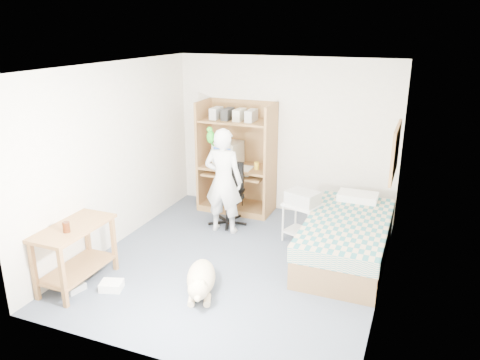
{
  "coord_description": "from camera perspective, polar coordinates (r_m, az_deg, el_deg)",
  "views": [
    {
      "loc": [
        2.08,
        -5.05,
        2.96
      ],
      "look_at": [
        -0.05,
        0.24,
        1.05
      ],
      "focal_mm": 35.0,
      "sensor_mm": 36.0,
      "label": 1
    }
  ],
  "objects": [
    {
      "name": "wall_left",
      "position": [
        6.59,
        -15.06,
        2.82
      ],
      "size": [
        0.02,
        4.0,
        2.5
      ],
      "primitive_type": "cube",
      "color": "silver",
      "rests_on": "floor"
    },
    {
      "name": "printer_cart",
      "position": [
        6.67,
        7.55,
        -4.42
      ],
      "size": [
        0.57,
        0.51,
        0.57
      ],
      "rotation": [
        0.0,
        0.0,
        -0.32
      ],
      "color": "silver",
      "rests_on": "floor"
    },
    {
      "name": "crt_monitor",
      "position": [
        7.67,
        -1.45,
        3.35
      ],
      "size": [
        0.43,
        0.45,
        0.37
      ],
      "rotation": [
        0.0,
        0.0,
        -0.09
      ],
      "color": "beige",
      "rests_on": "computer_hutch"
    },
    {
      "name": "dog",
      "position": [
        5.52,
        -4.8,
        -11.96
      ],
      "size": [
        0.56,
        0.98,
        0.38
      ],
      "rotation": [
        0.0,
        0.0,
        0.39
      ],
      "color": "beige",
      "rests_on": "floor"
    },
    {
      "name": "office_chair",
      "position": [
        7.24,
        -1.4,
        -2.74
      ],
      "size": [
        0.53,
        0.53,
        0.95
      ],
      "rotation": [
        0.0,
        0.0,
        0.04
      ],
      "color": "black",
      "rests_on": "floor"
    },
    {
      "name": "parrot",
      "position": [
        6.72,
        -3.61,
        5.39
      ],
      "size": [
        0.12,
        0.2,
        0.32
      ],
      "rotation": [
        0.0,
        0.0,
        0.04
      ],
      "color": "#158A14",
      "rests_on": "person"
    },
    {
      "name": "person",
      "position": [
        6.81,
        -2.03,
        -0.13
      ],
      "size": [
        0.59,
        0.4,
        1.57
      ],
      "primitive_type": "imported",
      "rotation": [
        0.0,
        0.0,
        3.18
      ],
      "color": "white",
      "rests_on": "floor"
    },
    {
      "name": "drink_glass",
      "position": [
        5.58,
        -20.42,
        -5.4
      ],
      "size": [
        0.08,
        0.08,
        0.12
      ],
      "primitive_type": "cylinder",
      "color": "#421C0A",
      "rests_on": "side_desk"
    },
    {
      "name": "floor_box_a",
      "position": [
        5.8,
        -15.4,
        -12.32
      ],
      "size": [
        0.3,
        0.27,
        0.1
      ],
      "primitive_type": "cube",
      "rotation": [
        0.0,
        0.0,
        0.31
      ],
      "color": "white",
      "rests_on": "floor"
    },
    {
      "name": "wall_right",
      "position": [
        5.34,
        17.77,
        -1.09
      ],
      "size": [
        0.02,
        4.0,
        2.5
      ],
      "primitive_type": "cube",
      "color": "silver",
      "rests_on": "floor"
    },
    {
      "name": "floor",
      "position": [
        6.21,
        -0.38,
        -9.96
      ],
      "size": [
        4.0,
        4.0,
        0.0
      ],
      "primitive_type": "plane",
      "color": "#424C5A",
      "rests_on": "ground"
    },
    {
      "name": "corkboard",
      "position": [
        6.15,
        18.42,
        3.32
      ],
      "size": [
        0.04,
        0.94,
        0.66
      ],
      "color": "olive",
      "rests_on": "wall_right"
    },
    {
      "name": "printer",
      "position": [
        6.57,
        7.65,
        -2.15
      ],
      "size": [
        0.5,
        0.44,
        0.18
      ],
      "primitive_type": "cube",
      "rotation": [
        0.0,
        0.0,
        -0.32
      ],
      "color": "#A9A9A4",
      "rests_on": "printer_cart"
    },
    {
      "name": "keyboard",
      "position": [
        7.53,
        -0.54,
        0.8
      ],
      "size": [
        0.47,
        0.23,
        0.03
      ],
      "primitive_type": "cube",
      "rotation": [
        0.0,
        0.0,
        0.17
      ],
      "color": "beige",
      "rests_on": "computer_hutch"
    },
    {
      "name": "floor_box_b",
      "position": [
        5.92,
        -19.56,
        -12.24
      ],
      "size": [
        0.23,
        0.26,
        0.08
      ],
      "primitive_type": "cube",
      "rotation": [
        0.0,
        0.0,
        -0.25
      ],
      "color": "#B1B0AB",
      "rests_on": "floor"
    },
    {
      "name": "ceiling",
      "position": [
        5.48,
        -0.44,
        13.69
      ],
      "size": [
        3.6,
        4.0,
        0.02
      ],
      "primitive_type": "cube",
      "color": "white",
      "rests_on": "wall_back"
    },
    {
      "name": "computer_hutch",
      "position": [
        7.64,
        -0.31,
        2.23
      ],
      "size": [
        1.2,
        0.63,
        1.8
      ],
      "color": "olive",
      "rests_on": "floor"
    },
    {
      "name": "pencil_cup",
      "position": [
        7.44,
        2.06,
        1.76
      ],
      "size": [
        0.08,
        0.08,
        0.12
      ],
      "primitive_type": "cylinder",
      "color": "gold",
      "rests_on": "computer_hutch"
    },
    {
      "name": "bed",
      "position": [
        6.31,
        12.87,
        -7.04
      ],
      "size": [
        1.02,
        2.02,
        0.66
      ],
      "color": "brown",
      "rests_on": "floor"
    },
    {
      "name": "wall_back",
      "position": [
        7.55,
        5.39,
        5.32
      ],
      "size": [
        3.6,
        0.02,
        2.5
      ],
      "primitive_type": "cube",
      "color": "silver",
      "rests_on": "floor"
    },
    {
      "name": "side_desk",
      "position": [
        5.84,
        -19.46,
        -7.63
      ],
      "size": [
        0.5,
        1.0,
        0.75
      ],
      "color": "brown",
      "rests_on": "floor"
    }
  ]
}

